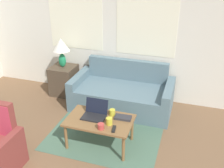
{
  "coord_description": "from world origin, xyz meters",
  "views": [
    {
      "loc": [
        1.45,
        -1.04,
        2.55
      ],
      "look_at": [
        0.31,
        2.5,
        0.75
      ],
      "focal_mm": 42.0,
      "sensor_mm": 36.0,
      "label": 1
    }
  ],
  "objects": [
    {
      "name": "laptop",
      "position": [
        0.21,
        2.0,
        0.49
      ],
      "size": [
        0.34,
        0.29,
        0.24
      ],
      "color": "black",
      "rests_on": "coffee_table"
    },
    {
      "name": "tv_remote",
      "position": [
        0.58,
        1.77,
        0.45
      ],
      "size": [
        0.07,
        0.16,
        0.02
      ],
      "color": "black",
      "rests_on": "coffee_table"
    },
    {
      "name": "wall_back",
      "position": [
        -0.0,
        3.61,
        1.31
      ],
      "size": [
        6.52,
        0.06,
        2.6
      ],
      "color": "silver",
      "rests_on": "ground_plane"
    },
    {
      "name": "cup_navy",
      "position": [
        0.44,
        2.1,
        0.49
      ],
      "size": [
        0.09,
        0.09,
        0.1
      ],
      "color": "gold",
      "rests_on": "coffee_table"
    },
    {
      "name": "coffee_table",
      "position": [
        0.3,
        1.94,
        0.39
      ],
      "size": [
        0.96,
        0.59,
        0.44
      ],
      "color": "brown",
      "rests_on": "ground_plane"
    },
    {
      "name": "table_lamp",
      "position": [
        -0.96,
        3.27,
        0.99
      ],
      "size": [
        0.33,
        0.33,
        0.58
      ],
      "color": "#1E8451",
      "rests_on": "side_table"
    },
    {
      "name": "side_table",
      "position": [
        -0.96,
        3.27,
        0.3
      ],
      "size": [
        0.48,
        0.48,
        0.59
      ],
      "color": "#4C3D2D",
      "rests_on": "ground_plane"
    },
    {
      "name": "book_red",
      "position": [
        0.62,
        2.07,
        0.46
      ],
      "size": [
        0.25,
        0.14,
        0.04
      ],
      "color": "#2D2D33",
      "rests_on": "coffee_table"
    },
    {
      "name": "cup_white",
      "position": [
        0.4,
        1.73,
        0.48
      ],
      "size": [
        0.09,
        0.09,
        0.08
      ],
      "color": "#B23D38",
      "rests_on": "coffee_table"
    },
    {
      "name": "couch",
      "position": [
        0.32,
        3.14,
        0.26
      ],
      "size": [
        1.82,
        0.91,
        0.82
      ],
      "color": "slate",
      "rests_on": "ground_plane"
    },
    {
      "name": "cup_yellow",
      "position": [
        0.48,
        1.87,
        0.49
      ],
      "size": [
        0.09,
        0.09,
        0.1
      ],
      "color": "gold",
      "rests_on": "coffee_table"
    },
    {
      "name": "rug",
      "position": [
        0.3,
        2.5,
        0.0
      ],
      "size": [
        1.73,
        2.0,
        0.01
      ],
      "color": "#476651",
      "rests_on": "ground_plane"
    }
  ]
}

